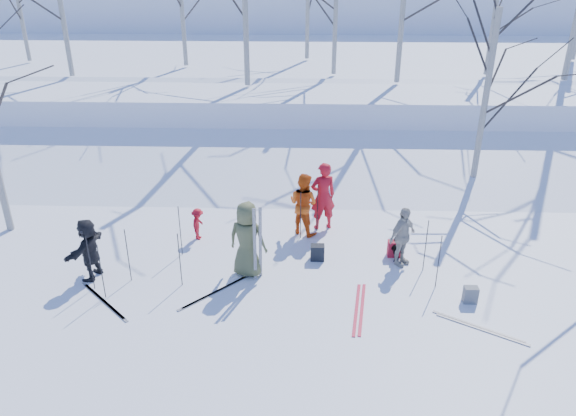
{
  "coord_description": "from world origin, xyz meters",
  "views": [
    {
      "loc": [
        0.39,
        -10.73,
        7.23
      ],
      "look_at": [
        0.0,
        1.5,
        1.3
      ],
      "focal_mm": 35.0,
      "sensor_mm": 36.0,
      "label": 1
    }
  ],
  "objects_px": {
    "skier_cream_east": "(402,237)",
    "backpack_grey": "(470,295)",
    "backpack_dark": "(317,252)",
    "skier_grey_west": "(89,249)",
    "dog": "(397,249)",
    "skier_red_seated": "(198,224)",
    "skier_red_north": "(323,196)",
    "skier_olive_center": "(247,239)",
    "backpack_red": "(394,249)",
    "skier_redor_behind": "(303,204)"
  },
  "relations": [
    {
      "from": "skier_red_seated",
      "to": "skier_cream_east",
      "type": "height_order",
      "value": "skier_cream_east"
    },
    {
      "from": "skier_olive_center",
      "to": "skier_red_north",
      "type": "distance_m",
      "value": 3.0
    },
    {
      "from": "skier_red_north",
      "to": "dog",
      "type": "bearing_deg",
      "value": 121.74
    },
    {
      "from": "skier_red_seated",
      "to": "skier_grey_west",
      "type": "xyz_separation_m",
      "value": [
        -2.16,
        -1.93,
        0.32
      ]
    },
    {
      "from": "skier_olive_center",
      "to": "skier_grey_west",
      "type": "relative_size",
      "value": 1.23
    },
    {
      "from": "skier_red_north",
      "to": "backpack_red",
      "type": "xyz_separation_m",
      "value": [
        1.76,
        -1.47,
        -0.74
      ]
    },
    {
      "from": "skier_grey_west",
      "to": "backpack_grey",
      "type": "xyz_separation_m",
      "value": [
        8.6,
        -0.75,
        -0.56
      ]
    },
    {
      "from": "dog",
      "to": "backpack_grey",
      "type": "distance_m",
      "value": 2.26
    },
    {
      "from": "skier_olive_center",
      "to": "skier_red_north",
      "type": "xyz_separation_m",
      "value": [
        1.81,
        2.4,
        0.03
      ]
    },
    {
      "from": "skier_red_north",
      "to": "backpack_grey",
      "type": "bearing_deg",
      "value": 115.63
    },
    {
      "from": "skier_grey_west",
      "to": "dog",
      "type": "relative_size",
      "value": 2.44
    },
    {
      "from": "dog",
      "to": "backpack_red",
      "type": "bearing_deg",
      "value": -72.68
    },
    {
      "from": "skier_olive_center",
      "to": "skier_grey_west",
      "type": "height_order",
      "value": "skier_olive_center"
    },
    {
      "from": "skier_red_seated",
      "to": "backpack_dark",
      "type": "height_order",
      "value": "skier_red_seated"
    },
    {
      "from": "skier_red_seated",
      "to": "dog",
      "type": "distance_m",
      "value": 5.17
    },
    {
      "from": "skier_red_north",
      "to": "backpack_grey",
      "type": "xyz_separation_m",
      "value": [
        3.15,
        -3.4,
        -0.76
      ]
    },
    {
      "from": "skier_redor_behind",
      "to": "dog",
      "type": "distance_m",
      "value": 2.74
    },
    {
      "from": "skier_olive_center",
      "to": "skier_cream_east",
      "type": "height_order",
      "value": "skier_olive_center"
    },
    {
      "from": "skier_redor_behind",
      "to": "skier_grey_west",
      "type": "xyz_separation_m",
      "value": [
        -4.92,
        -2.36,
        -0.1
      ]
    },
    {
      "from": "skier_red_seated",
      "to": "backpack_grey",
      "type": "distance_m",
      "value": 6.98
    },
    {
      "from": "skier_olive_center",
      "to": "backpack_red",
      "type": "xyz_separation_m",
      "value": [
        3.57,
        0.93,
        -0.72
      ]
    },
    {
      "from": "skier_red_seated",
      "to": "backpack_grey",
      "type": "height_order",
      "value": "skier_red_seated"
    },
    {
      "from": "skier_cream_east",
      "to": "backpack_grey",
      "type": "bearing_deg",
      "value": -93.09
    },
    {
      "from": "skier_grey_west",
      "to": "backpack_grey",
      "type": "relative_size",
      "value": 3.95
    },
    {
      "from": "backpack_red",
      "to": "backpack_dark",
      "type": "relative_size",
      "value": 1.05
    },
    {
      "from": "skier_olive_center",
      "to": "backpack_dark",
      "type": "distance_m",
      "value": 1.93
    },
    {
      "from": "backpack_grey",
      "to": "skier_olive_center",
      "type": "bearing_deg",
      "value": 168.6
    },
    {
      "from": "dog",
      "to": "backpack_dark",
      "type": "xyz_separation_m",
      "value": [
        -1.97,
        -0.13,
        -0.06
      ]
    },
    {
      "from": "skier_olive_center",
      "to": "skier_grey_west",
      "type": "xyz_separation_m",
      "value": [
        -3.64,
        -0.25,
        -0.18
      ]
    },
    {
      "from": "skier_cream_east",
      "to": "backpack_red",
      "type": "bearing_deg",
      "value": 62.48
    },
    {
      "from": "backpack_dark",
      "to": "skier_grey_west",
      "type": "bearing_deg",
      "value": -169.87
    },
    {
      "from": "backpack_grey",
      "to": "skier_grey_west",
      "type": "bearing_deg",
      "value": 175.01
    },
    {
      "from": "backpack_grey",
      "to": "backpack_dark",
      "type": "bearing_deg",
      "value": 152.89
    },
    {
      "from": "skier_red_seated",
      "to": "dog",
      "type": "height_order",
      "value": "skier_red_seated"
    },
    {
      "from": "backpack_grey",
      "to": "backpack_dark",
      "type": "distance_m",
      "value": 3.72
    },
    {
      "from": "dog",
      "to": "skier_cream_east",
      "type": "bearing_deg",
      "value": 91.5
    },
    {
      "from": "backpack_dark",
      "to": "backpack_grey",
      "type": "bearing_deg",
      "value": -27.11
    },
    {
      "from": "dog",
      "to": "backpack_dark",
      "type": "distance_m",
      "value": 1.98
    },
    {
      "from": "skier_redor_behind",
      "to": "backpack_grey",
      "type": "bearing_deg",
      "value": 172.58
    },
    {
      "from": "skier_olive_center",
      "to": "skier_cream_east",
      "type": "bearing_deg",
      "value": -155.11
    },
    {
      "from": "dog",
      "to": "backpack_red",
      "type": "xyz_separation_m",
      "value": [
        -0.05,
        0.11,
        -0.05
      ]
    },
    {
      "from": "skier_red_north",
      "to": "skier_grey_west",
      "type": "height_order",
      "value": "skier_red_north"
    },
    {
      "from": "skier_olive_center",
      "to": "backpack_red",
      "type": "bearing_deg",
      "value": -149.16
    },
    {
      "from": "backpack_red",
      "to": "backpack_dark",
      "type": "xyz_separation_m",
      "value": [
        -1.92,
        -0.23,
        -0.01
      ]
    },
    {
      "from": "dog",
      "to": "backpack_dark",
      "type": "height_order",
      "value": "dog"
    },
    {
      "from": "skier_cream_east",
      "to": "dog",
      "type": "distance_m",
      "value": 0.56
    },
    {
      "from": "backpack_dark",
      "to": "dog",
      "type": "bearing_deg",
      "value": 3.66
    },
    {
      "from": "skier_red_seated",
      "to": "skier_grey_west",
      "type": "relative_size",
      "value": 0.58
    },
    {
      "from": "skier_red_north",
      "to": "skier_red_seated",
      "type": "relative_size",
      "value": 2.19
    },
    {
      "from": "skier_red_seated",
      "to": "backpack_red",
      "type": "relative_size",
      "value": 2.07
    }
  ]
}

